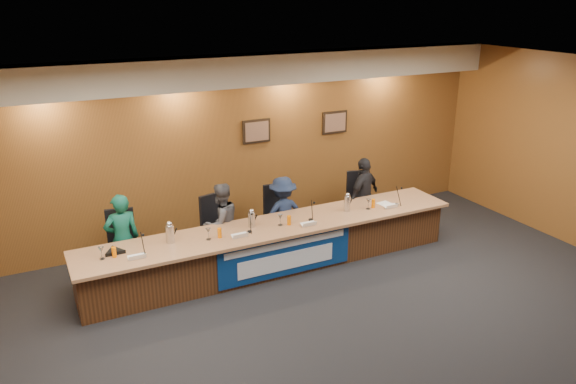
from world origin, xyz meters
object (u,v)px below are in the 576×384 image
object	(u,v)px
banner	(286,256)
office_chair_c	(280,220)
panelist_c	(283,214)
carafe_right	(347,204)
carafe_mid	(252,220)
carafe_left	(170,234)
office_chair_a	(123,250)
office_chair_d	(360,205)
office_chair_b	(220,232)
dais_body	(275,247)
panelist_b	(221,223)
panelist_a	(123,239)
speakerphone	(115,251)
panelist_d	(364,196)

from	to	relation	value
banner	office_chair_c	size ratio (longest dim) A/B	4.58
panelist_c	carafe_right	xyz separation A→B (m)	(0.88, -0.61, 0.24)
banner	carafe_mid	world-z (taller)	carafe_mid
carafe_left	banner	bearing A→B (deg)	-15.82
office_chair_a	carafe_right	size ratio (longest dim) A/B	1.83
office_chair_d	carafe_left	xyz separation A→B (m)	(-3.68, -0.62, 0.40)
carafe_right	office_chair_a	bearing A→B (deg)	168.61
carafe_mid	office_chair_c	bearing A→B (deg)	38.12
office_chair_a	office_chair_b	xyz separation A→B (m)	(1.55, 0.00, 0.00)
banner	office_chair_b	size ratio (longest dim) A/B	4.58
carafe_mid	office_chair_b	bearing A→B (deg)	117.11
office_chair_d	carafe_right	world-z (taller)	carafe_right
dais_body	panelist_b	world-z (taller)	panelist_b
panelist_b	carafe_right	world-z (taller)	panelist_b
panelist_a	panelist_c	world-z (taller)	panelist_a
banner	carafe_right	size ratio (longest dim) A/B	8.40
panelist_c	carafe_left	bearing A→B (deg)	14.21
carafe_mid	office_chair_d	bearing A→B (deg)	14.30
carafe_mid	speakerphone	size ratio (longest dim) A/B	0.73
office_chair_a	office_chair_d	bearing A→B (deg)	9.94
panelist_a	carafe_left	xyz separation A→B (m)	(0.58, -0.52, 0.18)
panelist_c	office_chair_c	distance (m)	0.19
panelist_d	panelist_b	bearing A→B (deg)	-23.84
speakerphone	carafe_mid	bearing A→B (deg)	0.22
panelist_b	panelist_c	distance (m)	1.09
panelist_b	office_chair_a	xyz separation A→B (m)	(-1.55, 0.10, -0.19)
office_chair_c	carafe_right	world-z (taller)	carafe_right
banner	carafe_left	xyz separation A→B (m)	(-1.63, 0.46, 0.50)
office_chair_d	panelist_d	bearing A→B (deg)	-71.86
office_chair_b	office_chair_c	size ratio (longest dim) A/B	1.00
office_chair_a	carafe_left	size ratio (longest dim) A/B	1.83
office_chair_a	office_chair_c	xyz separation A→B (m)	(2.64, 0.00, 0.00)
speakerphone	office_chair_c	bearing A→B (deg)	12.31
panelist_c	speakerphone	xyz separation A→B (m)	(-2.84, -0.52, 0.13)
dais_body	office_chair_b	distance (m)	0.96
panelist_b	office_chair_c	size ratio (longest dim) A/B	2.79
office_chair_a	speakerphone	distance (m)	0.72
dais_body	speakerphone	xyz separation A→B (m)	(-2.42, 0.05, 0.43)
carafe_mid	carafe_right	size ratio (longest dim) A/B	0.89
carafe_mid	panelist_d	bearing A→B (deg)	12.04
office_chair_c	dais_body	bearing A→B (deg)	-120.81
dais_body	carafe_mid	xyz separation A→B (m)	(-0.36, 0.06, 0.52)
dais_body	office_chair_b	size ratio (longest dim) A/B	12.50
banner	panelist_c	distance (m)	1.10
panelist_b	office_chair_c	xyz separation A→B (m)	(1.09, 0.10, -0.19)
panelist_a	panelist_b	size ratio (longest dim) A/B	1.05
office_chair_c	office_chair_b	bearing A→B (deg)	-178.55
banner	office_chair_b	distance (m)	1.28
banner	panelist_c	size ratio (longest dim) A/B	1.71
office_chair_b	office_chair_c	distance (m)	1.09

